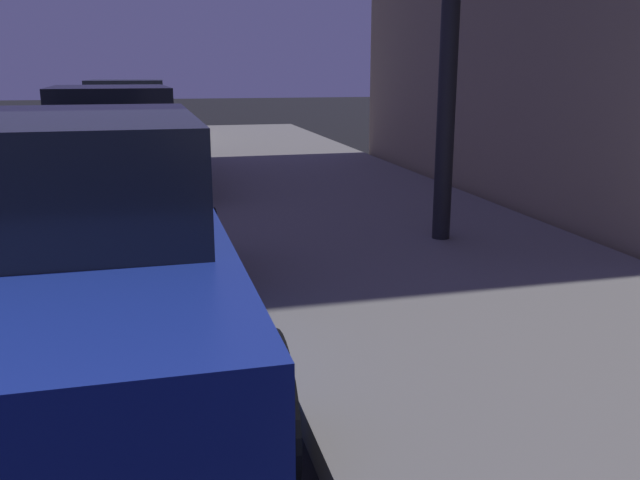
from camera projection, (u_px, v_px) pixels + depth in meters
The scene contains 3 objects.
car_blue at pixel (51, 254), 3.56m from camera, with size 2.02×4.10×1.43m.
car_black at pixel (113, 140), 9.33m from camera, with size 2.14×4.63×1.43m.
car_silver at pixel (128, 112), 15.28m from camera, with size 2.13×4.25×1.43m.
Camera 1 is at (3.42, -1.15, 1.65)m, focal length 38.05 mm.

